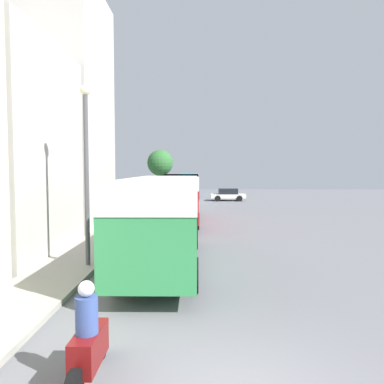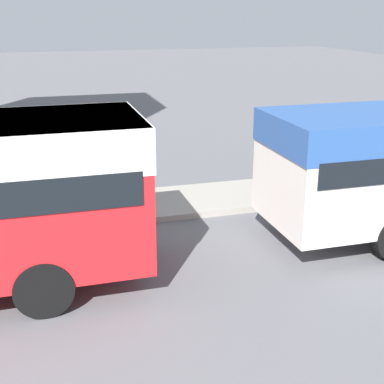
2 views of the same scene
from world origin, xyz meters
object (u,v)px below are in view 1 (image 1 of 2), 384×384
Objects in this scene: bus_third_in_line at (184,185)px; bus_lead at (163,209)px; pedestrian_near_curb at (137,203)px; car_crossing at (228,194)px; bus_following at (179,192)px; motorcycle_behind_lead at (88,343)px; bus_rear at (188,181)px.

bus_lead is at bearing -89.67° from bus_third_in_line.
bus_third_in_line reaches higher than pedestrian_near_curb.
bus_lead is 5.88× the size of pedestrian_near_curb.
car_crossing is (4.81, 3.28, -1.14)m from bus_third_in_line.
bus_following is (0.02, 11.24, -0.04)m from bus_lead.
motorcycle_behind_lead is 0.59× the size of car_crossing.
motorcycle_behind_lead is at bearing -94.24° from bus_lead.
motorcycle_behind_lead is 1.39× the size of pedestrian_near_curb.
car_crossing is 15.81m from pedestrian_near_curb.
bus_third_in_line is (-0.14, 24.78, -0.20)m from bus_lead.
bus_lead is 0.83× the size of bus_third_in_line.
bus_third_in_line is 1.22× the size of bus_rear.
pedestrian_near_curb is at bearing 136.27° from bus_following.
bus_lead is 4.22× the size of motorcycle_behind_lead.
bus_following is 4.47× the size of motorcycle_behind_lead.
pedestrian_near_curb is (-2.72, 21.85, 0.27)m from motorcycle_behind_lead.
bus_third_in_line is 5.93m from car_crossing.
motorcycle_behind_lead is at bearing -91.76° from bus_following.
car_crossing is at bearing 74.58° from bus_following.
bus_following is 17.50m from car_crossing.
bus_following is at bearing 164.58° from car_crossing.
pedestrian_near_curb reaches higher than car_crossing.
motorcycle_behind_lead reaches higher than car_crossing.
bus_rear is 45.78m from motorcycle_behind_lead.
bus_following is at bearing -89.80° from bus_rear.
bus_following is 1.07× the size of bus_rear.
bus_lead is at bearing -89.89° from bus_rear.
bus_rear reaches higher than bus_third_in_line.
bus_lead is 7.61m from motorcycle_behind_lead.
car_crossing is (4.64, 16.82, -1.30)m from bus_following.
bus_rear is (-0.09, 27.06, -0.16)m from bus_following.
pedestrian_near_curb is at bearing 102.81° from bus_lead.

